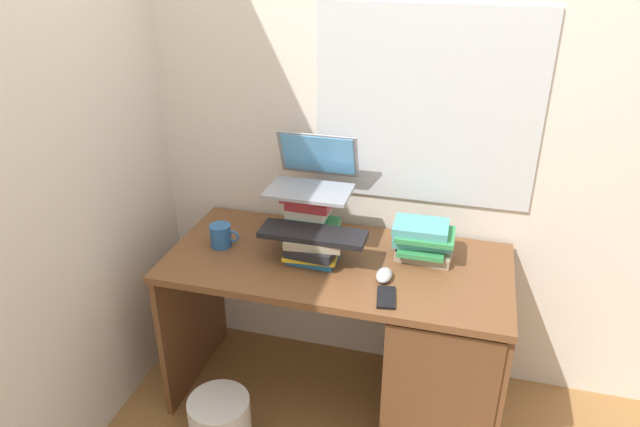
{
  "coord_description": "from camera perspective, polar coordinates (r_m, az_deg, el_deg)",
  "views": [
    {
      "loc": [
        0.46,
        -1.96,
        1.92
      ],
      "look_at": [
        -0.08,
        0.04,
        0.91
      ],
      "focal_mm": 32.63,
      "sensor_mm": 36.0,
      "label": 1
    }
  ],
  "objects": [
    {
      "name": "ground_plane",
      "position": [
        2.78,
        1.49,
        -17.51
      ],
      "size": [
        6.0,
        6.0,
        0.0
      ],
      "primitive_type": "plane",
      "color": "olive"
    },
    {
      "name": "wall_back",
      "position": [
        2.45,
        4.03,
        11.4
      ],
      "size": [
        6.0,
        0.06,
        2.6
      ],
      "color": "silver",
      "rests_on": "ground"
    },
    {
      "name": "wall_left",
      "position": [
        2.48,
        -19.78,
        10.13
      ],
      "size": [
        0.05,
        6.0,
        2.6
      ],
      "primitive_type": "cube",
      "color": "beige",
      "rests_on": "ground"
    },
    {
      "name": "desk",
      "position": [
        2.47,
        9.47,
        -12.47
      ],
      "size": [
        1.37,
        0.65,
        0.73
      ],
      "color": "brown",
      "rests_on": "ground"
    },
    {
      "name": "book_stack_tall",
      "position": [
        2.42,
        -1.0,
        -0.45
      ],
      "size": [
        0.25,
        0.18,
        0.23
      ],
      "color": "#338C4C",
      "rests_on": "desk"
    },
    {
      "name": "book_stack_keyboard_riser",
      "position": [
        2.3,
        -0.64,
        -3.34
      ],
      "size": [
        0.24,
        0.2,
        0.11
      ],
      "color": "#2672B2",
      "rests_on": "desk"
    },
    {
      "name": "book_stack_side",
      "position": [
        2.36,
        10.05,
        -2.61
      ],
      "size": [
        0.25,
        0.19,
        0.15
      ],
      "color": "gray",
      "rests_on": "desk"
    },
    {
      "name": "laptop",
      "position": [
        2.4,
        -0.7,
        3.75
      ],
      "size": [
        0.34,
        0.29,
        0.21
      ],
      "color": "gray",
      "rests_on": "book_stack_tall"
    },
    {
      "name": "keyboard",
      "position": [
        2.27,
        -0.7,
        -2.02
      ],
      "size": [
        0.42,
        0.14,
        0.02
      ],
      "primitive_type": "cube",
      "rotation": [
        0.0,
        0.0,
        0.0
      ],
      "color": "black",
      "rests_on": "book_stack_keyboard_riser"
    },
    {
      "name": "computer_mouse",
      "position": [
        2.22,
        6.3,
        -6.03
      ],
      "size": [
        0.06,
        0.1,
        0.04
      ],
      "primitive_type": "ellipsoid",
      "color": "#A5A8AD",
      "rests_on": "desk"
    },
    {
      "name": "mug",
      "position": [
        2.45,
        -9.68,
        -2.15
      ],
      "size": [
        0.13,
        0.09,
        0.1
      ],
      "color": "#265999",
      "rests_on": "desk"
    },
    {
      "name": "cell_phone",
      "position": [
        2.12,
        6.5,
        -8.17
      ],
      "size": [
        0.09,
        0.14,
        0.01
      ],
      "primitive_type": "cube",
      "rotation": [
        0.0,
        0.0,
        0.15
      ],
      "color": "black",
      "rests_on": "desk"
    },
    {
      "name": "wastebasket",
      "position": [
        2.51,
        -9.72,
        -19.83
      ],
      "size": [
        0.25,
        0.25,
        0.26
      ],
      "primitive_type": "cylinder",
      "color": "silver",
      "rests_on": "ground"
    }
  ]
}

